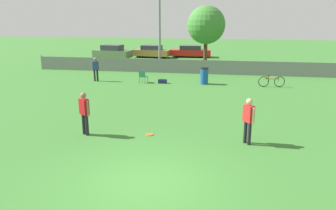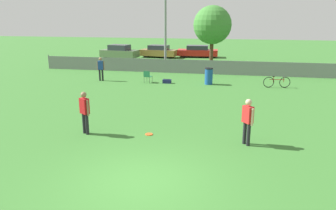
# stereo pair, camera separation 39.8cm
# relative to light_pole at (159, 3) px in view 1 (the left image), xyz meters

# --- Properties ---
(ground_plane) EXTENTS (120.00, 120.00, 0.00)m
(ground_plane) POSITION_rel_light_pole_xyz_m (3.39, -18.80, -5.46)
(ground_plane) COLOR #38722D
(fence_backline) EXTENTS (27.40, 0.07, 1.21)m
(fence_backline) POSITION_rel_light_pole_xyz_m (3.39, -0.80, -4.90)
(fence_backline) COLOR gray
(fence_backline) RESTS_ON ground_plane
(light_pole) EXTENTS (0.90, 0.36, 9.36)m
(light_pole) POSITION_rel_light_pole_xyz_m (0.00, 0.00, 0.00)
(light_pole) COLOR gray
(light_pole) RESTS_ON ground_plane
(tree_near_pole) EXTENTS (3.23, 3.23, 5.35)m
(tree_near_pole) POSITION_rel_light_pole_xyz_m (3.65, 1.91, -1.74)
(tree_near_pole) COLOR #4C331E
(tree_near_pole) RESTS_ON ground_plane
(player_thrower_red) EXTENTS (0.41, 0.44, 1.68)m
(player_thrower_red) POSITION_rel_light_pole_xyz_m (6.29, -15.37, -4.49)
(player_thrower_red) COLOR black
(player_thrower_red) RESTS_ON ground_plane
(player_defender_red) EXTENTS (0.47, 0.39, 1.68)m
(player_defender_red) POSITION_rel_light_pole_xyz_m (0.19, -15.50, -4.49)
(player_defender_red) COLOR black
(player_defender_red) RESTS_ON ground_plane
(spectator_in_blue) EXTENTS (0.51, 0.29, 1.65)m
(spectator_in_blue) POSITION_rel_light_pole_xyz_m (-3.57, -5.12, -4.51)
(spectator_in_blue) COLOR black
(spectator_in_blue) RESTS_ON ground_plane
(frisbee_disc) EXTENTS (0.30, 0.30, 0.03)m
(frisbee_disc) POSITION_rel_light_pole_xyz_m (2.62, -15.09, -5.44)
(frisbee_disc) COLOR #E5591E
(frisbee_disc) RESTS_ON ground_plane
(folding_chair_sideline) EXTENTS (0.55, 0.55, 0.83)m
(folding_chair_sideline) POSITION_rel_light_pole_xyz_m (-0.13, -5.18, -4.97)
(folding_chair_sideline) COLOR #333338
(folding_chair_sideline) RESTS_ON ground_plane
(bicycle_sideline) EXTENTS (1.70, 0.44, 0.74)m
(bicycle_sideline) POSITION_rel_light_pole_xyz_m (8.41, -5.01, -5.10)
(bicycle_sideline) COLOR black
(bicycle_sideline) RESTS_ON ground_plane
(trash_bin) EXTENTS (0.55, 0.55, 1.12)m
(trash_bin) POSITION_rel_light_pole_xyz_m (4.03, -4.84, -4.89)
(trash_bin) COLOR #194C99
(trash_bin) RESTS_ON ground_plane
(gear_bag_sideline) EXTENTS (0.57, 0.31, 0.28)m
(gear_bag_sideline) POSITION_rel_light_pole_xyz_m (1.21, -5.06, -5.33)
(gear_bag_sideline) COLOR navy
(gear_bag_sideline) RESTS_ON ground_plane
(parked_car_olive) EXTENTS (4.22, 2.26, 1.49)m
(parked_car_olive) POSITION_rel_light_pole_xyz_m (-6.61, 7.07, -4.75)
(parked_car_olive) COLOR black
(parked_car_olive) RESTS_ON ground_plane
(parked_car_tan) EXTENTS (4.20, 2.10, 1.36)m
(parked_car_tan) POSITION_rel_light_pole_xyz_m (-2.70, 8.91, -4.79)
(parked_car_tan) COLOR black
(parked_car_tan) RESTS_ON ground_plane
(parked_car_red) EXTENTS (4.57, 2.05, 1.31)m
(parked_car_red) POSITION_rel_light_pole_xyz_m (1.48, 10.08, -4.81)
(parked_car_red) COLOR black
(parked_car_red) RESTS_ON ground_plane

